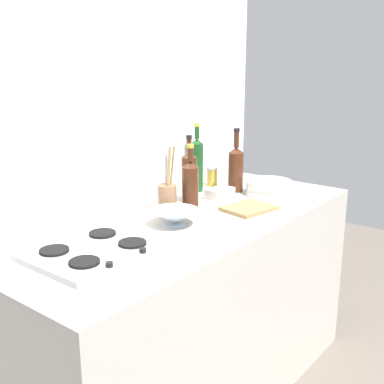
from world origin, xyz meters
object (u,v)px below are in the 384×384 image
stovetop_hob (94,251)px  wine_bottle_rightmost (236,168)px  plate_stack (269,187)px  utensil_crock (167,197)px  cutting_board (249,208)px  wine_bottle_mid_left (197,164)px  wine_bottle_mid_right (190,185)px  butter_dish (220,193)px  condiment_jar_front (212,177)px  wine_bottle_leftmost (189,176)px  mixing_bowl (175,217)px

stovetop_hob → wine_bottle_rightmost: size_ratio=1.32×
plate_stack → utensil_crock: size_ratio=0.78×
utensil_crock → stovetop_hob: bearing=-167.5°
utensil_crock → cutting_board: 0.38m
wine_bottle_mid_left → wine_bottle_mid_right: wine_bottle_mid_left is taller
stovetop_hob → butter_dish: size_ratio=3.13×
plate_stack → wine_bottle_mid_left: bearing=118.1°
stovetop_hob → condiment_jar_front: 1.08m
cutting_board → wine_bottle_rightmost: bearing=44.0°
condiment_jar_front → plate_stack: bearing=-82.7°
butter_dish → wine_bottle_mid_left: bearing=77.8°
stovetop_hob → wine_bottle_leftmost: size_ratio=1.35×
stovetop_hob → condiment_jar_front: bearing=13.4°
mixing_bowl → butter_dish: mixing_bowl is taller
wine_bottle_rightmost → butter_dish: wine_bottle_rightmost is taller
plate_stack → cutting_board: (-0.30, -0.07, -0.03)m
wine_bottle_mid_right → utensil_crock: wine_bottle_mid_right is taller
wine_bottle_rightmost → mixing_bowl: wine_bottle_rightmost is taller
wine_bottle_rightmost → stovetop_hob: bearing=-175.0°
wine_bottle_mid_left → cutting_board: size_ratio=1.59×
butter_dish → wine_bottle_mid_right: bearing=-174.8°
condiment_jar_front → wine_bottle_leftmost: bearing=-163.7°
condiment_jar_front → cutting_board: condiment_jar_front is taller
condiment_jar_front → mixing_bowl: bearing=-156.8°
butter_dish → cutting_board: size_ratio=0.63×
cutting_board → wine_bottle_mid_right: bearing=132.0°
plate_stack → cutting_board: bearing=-167.4°
stovetop_hob → cutting_board: stovetop_hob is taller
plate_stack → utensil_crock: utensil_crock is taller
stovetop_hob → wine_bottle_mid_right: bearing=4.9°
wine_bottle_mid_left → mixing_bowl: (-0.50, -0.27, -0.11)m
wine_bottle_mid_right → butter_dish: wine_bottle_mid_right is taller
wine_bottle_mid_right → utensil_crock: bearing=143.2°
utensil_crock → wine_bottle_leftmost: bearing=11.3°
mixing_bowl → condiment_jar_front: bearing=23.2°
utensil_crock → cutting_board: (0.27, -0.26, -0.07)m
plate_stack → wine_bottle_mid_right: 0.51m
wine_bottle_leftmost → wine_bottle_mid_right: (-0.12, -0.11, -0.01)m
wine_bottle_leftmost → wine_bottle_rightmost: wine_bottle_rightmost is taller
wine_bottle_mid_left → cutting_board: (-0.12, -0.40, -0.14)m
mixing_bowl → cutting_board: bearing=-19.0°
mixing_bowl → wine_bottle_mid_right: bearing=20.5°
butter_dish → cutting_board: 0.24m
wine_bottle_mid_left → utensil_crock: 0.42m
condiment_jar_front → wine_bottle_mid_right: bearing=-155.7°
stovetop_hob → plate_stack: (1.09, -0.08, 0.02)m
plate_stack → condiment_jar_front: size_ratio=2.32×
condiment_jar_front → wine_bottle_mid_left: bearing=179.2°
wine_bottle_rightmost → cutting_board: wine_bottle_rightmost is taller
wine_bottle_rightmost → condiment_jar_front: bearing=85.5°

